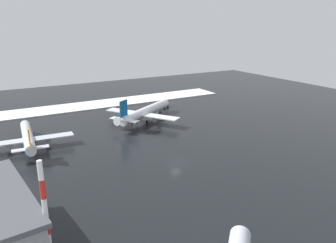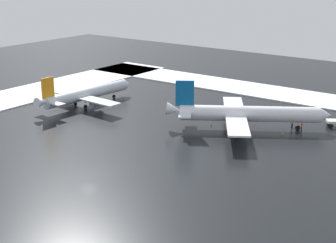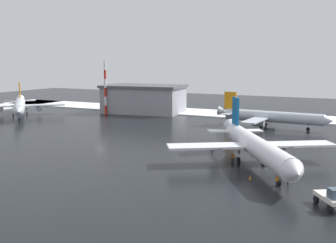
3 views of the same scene
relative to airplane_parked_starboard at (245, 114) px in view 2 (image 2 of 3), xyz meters
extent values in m
plane|color=black|center=(35.88, -8.64, -3.27)|extent=(240.00, 240.00, 0.00)
cube|color=white|center=(-31.12, -8.64, -3.14)|extent=(14.00, 116.00, 0.27)
cylinder|color=white|center=(-0.43, 0.68, 0.00)|extent=(17.74, 25.33, 3.17)
cone|color=white|center=(-8.57, 13.44, 0.00)|extent=(3.75, 3.51, 3.02)
cone|color=white|center=(7.80, -12.23, 0.56)|extent=(4.07, 4.26, 3.09)
cube|color=white|center=(-5.38, -5.80, -0.28)|extent=(12.44, 9.99, 0.34)
cylinder|color=gray|center=(-4.06, -4.40, -1.22)|extent=(3.28, 3.68, 1.87)
cube|color=white|center=(7.53, 2.44, -0.28)|extent=(12.44, 9.99, 0.34)
cylinder|color=gray|center=(5.70, 1.83, -1.22)|extent=(3.28, 3.68, 1.87)
cube|color=#0C5999|center=(6.59, -10.34, 4.01)|extent=(2.29, 3.33, 5.23)
cube|color=white|center=(4.13, -11.69, 0.37)|extent=(5.08, 4.46, 0.22)
cube|color=white|center=(8.86, -8.68, 0.37)|extent=(5.08, 4.46, 0.22)
cylinder|color=black|center=(-5.71, 8.95, -1.40)|extent=(0.22, 0.22, 0.65)
cylinder|color=black|center=(-5.71, 8.95, -2.76)|extent=(0.83, 1.04, 1.03)
cylinder|color=black|center=(-0.66, -2.78, -1.40)|extent=(0.22, 0.22, 0.65)
cylinder|color=black|center=(-0.66, -2.78, -2.76)|extent=(0.83, 1.04, 1.03)
cylinder|color=black|center=(2.80, -0.58, -1.40)|extent=(0.22, 0.22, 0.65)
cylinder|color=black|center=(2.80, -0.58, -2.76)|extent=(0.83, 1.04, 1.03)
cylinder|color=silver|center=(5.87, -38.73, -0.45)|extent=(24.34, 4.22, 2.75)
cone|color=silver|center=(-7.18, -37.93, -0.45)|extent=(2.09, 2.72, 2.61)
cone|color=silver|center=(19.09, -39.54, 0.04)|extent=(3.02, 2.51, 2.67)
cube|color=silver|center=(7.89, -45.48, -0.69)|extent=(4.19, 10.69, 0.29)
cylinder|color=gray|center=(7.58, -43.85, -1.49)|extent=(2.84, 1.78, 1.61)
cube|color=silver|center=(8.70, -32.27, -0.69)|extent=(4.19, 10.69, 0.29)
cylinder|color=gray|center=(8.19, -33.85, -1.49)|extent=(2.84, 1.78, 1.61)
cube|color=orange|center=(17.16, -39.42, 3.03)|extent=(3.24, 0.49, 4.52)
cube|color=silver|center=(16.85, -41.83, -0.12)|extent=(2.33, 4.00, 0.19)
cube|color=silver|center=(17.14, -36.99, -0.12)|extent=(2.33, 4.00, 0.19)
cylinder|color=black|center=(-2.59, -38.21, -1.66)|extent=(0.19, 0.19, 0.57)
cylinder|color=black|center=(-2.59, -38.21, -2.83)|extent=(0.90, 0.34, 0.89)
cylinder|color=black|center=(8.18, -40.65, -1.66)|extent=(0.19, 0.19, 0.57)
cylinder|color=black|center=(8.18, -40.65, -2.83)|extent=(0.90, 0.34, 0.89)
cylinder|color=black|center=(8.40, -37.10, -1.66)|extent=(0.19, 0.19, 0.57)
cylinder|color=black|center=(8.40, -37.10, -2.83)|extent=(0.90, 0.34, 0.89)
cylinder|color=black|center=(-12.78, 12.80, -2.82)|extent=(0.77, 0.93, 0.90)
cylinder|color=black|center=(-11.14, 13.90, -2.82)|extent=(0.77, 0.93, 0.90)
cylinder|color=black|center=(3.66, -0.31, -2.85)|extent=(0.16, 0.16, 0.85)
cylinder|color=black|center=(3.84, -0.23, -2.85)|extent=(0.16, 0.16, 0.85)
cylinder|color=orange|center=(3.75, -0.27, -2.11)|extent=(0.36, 0.36, 0.62)
sphere|color=tan|center=(3.75, -0.27, -1.68)|extent=(0.24, 0.24, 0.24)
cylinder|color=black|center=(-6.61, 7.45, -2.85)|extent=(0.16, 0.16, 0.85)
cylinder|color=black|center=(-6.64, 7.25, -2.85)|extent=(0.16, 0.16, 0.85)
cylinder|color=orange|center=(-6.63, 7.35, -2.11)|extent=(0.36, 0.36, 0.62)
sphere|color=tan|center=(-6.63, 7.35, -1.68)|extent=(0.24, 0.24, 0.24)
cylinder|color=black|center=(-5.56, 9.86, -2.85)|extent=(0.16, 0.16, 0.85)
cylinder|color=black|center=(-5.70, 9.71, -2.85)|extent=(0.16, 0.16, 0.85)
cylinder|color=orange|center=(-5.63, 9.78, -2.11)|extent=(0.36, 0.36, 0.62)
sphere|color=tan|center=(-5.63, 9.78, -1.68)|extent=(0.24, 0.24, 0.24)
cone|color=orange|center=(2.19, -6.63, -3.00)|extent=(0.36, 0.36, 0.55)
cone|color=orange|center=(-1.40, 7.65, -3.00)|extent=(0.36, 0.36, 0.55)
camera|label=1|loc=(99.54, -46.80, 29.87)|focal=35.00mm
camera|label=2|loc=(89.21, 46.77, 29.29)|focal=55.00mm
camera|label=3|loc=(-16.87, 64.61, 13.62)|focal=45.00mm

